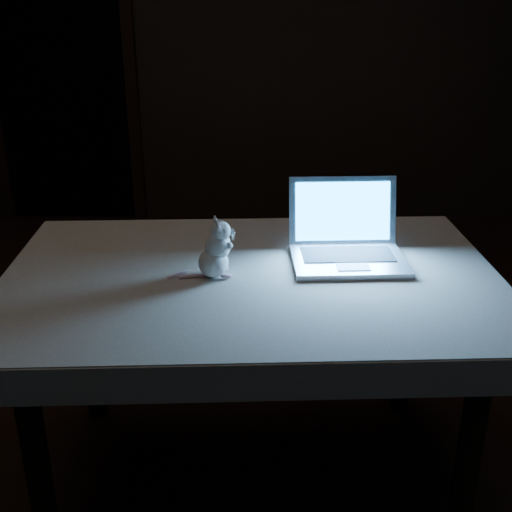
# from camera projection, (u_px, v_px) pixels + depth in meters

# --- Properties ---
(floor) EXTENTS (5.00, 5.00, 0.00)m
(floor) POSITION_uv_depth(u_px,v_px,m) (179.00, 431.00, 2.47)
(floor) COLOR black
(floor) RESTS_ON ground
(back_wall) EXTENTS (4.50, 0.04, 2.60)m
(back_wall) POSITION_uv_depth(u_px,v_px,m) (219.00, 33.00, 4.27)
(back_wall) COLOR black
(back_wall) RESTS_ON ground
(doorway) EXTENTS (1.06, 0.36, 2.13)m
(doorway) POSITION_uv_depth(u_px,v_px,m) (60.00, 69.00, 4.38)
(doorway) COLOR black
(doorway) RESTS_ON back_wall
(table) EXTENTS (1.47, 0.99, 0.76)m
(table) POSITION_uv_depth(u_px,v_px,m) (252.00, 380.00, 2.12)
(table) COLOR black
(table) RESTS_ON floor
(tablecloth) EXTENTS (1.60, 1.14, 0.10)m
(tablecloth) POSITION_uv_depth(u_px,v_px,m) (279.00, 284.00, 2.02)
(tablecloth) COLOR beige
(tablecloth) RESTS_ON table
(laptop) EXTENTS (0.38, 0.33, 0.24)m
(laptop) POSITION_uv_depth(u_px,v_px,m) (351.00, 228.00, 1.99)
(laptop) COLOR silver
(laptop) RESTS_ON tablecloth
(plush_mouse) EXTENTS (0.15, 0.15, 0.18)m
(plush_mouse) POSITION_uv_depth(u_px,v_px,m) (213.00, 248.00, 1.91)
(plush_mouse) COLOR white
(plush_mouse) RESTS_ON tablecloth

